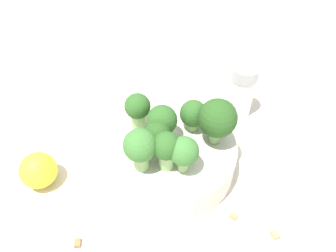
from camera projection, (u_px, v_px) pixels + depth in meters
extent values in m
plane|color=beige|center=(168.00, 165.00, 0.43)|extent=(3.00, 3.00, 0.00)
cylinder|color=silver|center=(168.00, 155.00, 0.42)|extent=(0.17, 0.17, 0.04)
cylinder|color=#8EB770|center=(157.00, 145.00, 0.39)|extent=(0.02, 0.02, 0.02)
sphere|color=#28511E|center=(157.00, 135.00, 0.37)|extent=(0.03, 0.03, 0.03)
cylinder|color=#8EB770|center=(167.00, 158.00, 0.37)|extent=(0.02, 0.02, 0.03)
sphere|color=#2D5B23|center=(167.00, 146.00, 0.36)|extent=(0.03, 0.03, 0.03)
cylinder|color=#7A9E5B|center=(162.00, 131.00, 0.40)|extent=(0.03, 0.03, 0.03)
sphere|color=#2D5B23|center=(162.00, 120.00, 0.39)|extent=(0.04, 0.04, 0.04)
cylinder|color=#7A9E5B|center=(215.00, 132.00, 0.40)|extent=(0.02, 0.02, 0.03)
sphere|color=#28511E|center=(217.00, 118.00, 0.38)|extent=(0.05, 0.05, 0.05)
cylinder|color=#84AD66|center=(141.00, 158.00, 0.37)|extent=(0.02, 0.02, 0.03)
sphere|color=#3D7533|center=(140.00, 145.00, 0.35)|extent=(0.04, 0.04, 0.04)
cylinder|color=#84AD66|center=(193.00, 123.00, 0.42)|extent=(0.02, 0.02, 0.02)
sphere|color=#2D5B23|center=(193.00, 114.00, 0.41)|extent=(0.03, 0.03, 0.03)
cylinder|color=#84AD66|center=(183.00, 162.00, 0.37)|extent=(0.02, 0.02, 0.03)
sphere|color=#3D7533|center=(184.00, 151.00, 0.35)|extent=(0.03, 0.03, 0.03)
cylinder|color=#8EB770|center=(138.00, 118.00, 0.42)|extent=(0.03, 0.03, 0.03)
sphere|color=#2D5B23|center=(137.00, 106.00, 0.40)|extent=(0.03, 0.03, 0.03)
cylinder|color=silver|center=(240.00, 95.00, 0.49)|extent=(0.04, 0.04, 0.06)
cylinder|color=#B7B7BC|center=(245.00, 72.00, 0.46)|extent=(0.04, 0.04, 0.02)
sphere|color=yellow|center=(38.00, 170.00, 0.40)|extent=(0.05, 0.05, 0.05)
cube|color=tan|center=(276.00, 234.00, 0.36)|extent=(0.01, 0.01, 0.01)
cube|color=tan|center=(230.00, 103.00, 0.52)|extent=(0.01, 0.01, 0.01)
cube|color=olive|center=(77.00, 242.00, 0.35)|extent=(0.01, 0.01, 0.01)
cube|color=#AD7F4C|center=(234.00, 215.00, 0.38)|extent=(0.01, 0.01, 0.01)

